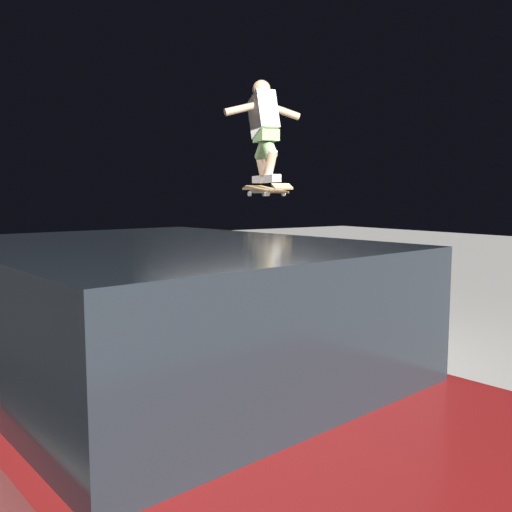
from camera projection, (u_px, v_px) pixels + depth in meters
The scene contains 9 objects.
ground_plane at pixel (283, 355), 6.04m from camera, with size 40.00×40.00×0.00m, color gray.
ledge_box_main at pixel (284, 329), 6.19m from camera, with size 1.82×0.75×0.51m, color #38383D.
person_sitting_on_ledge at pixel (248, 288), 5.99m from camera, with size 0.60×0.77×1.34m.
skateboard at pixel (266, 189), 5.90m from camera, with size 1.04×0.44×0.13m.
skater_airborne at pixel (264, 126), 5.88m from camera, with size 0.64×0.88×1.12m.
kicker_ramp at pixel (161, 318), 7.60m from camera, with size 1.28×0.84×0.43m.
picnic_table_back at pixel (222, 274), 8.91m from camera, with size 1.78×1.44×0.75m.
trash_bin at pixel (257, 402), 3.54m from camera, with size 0.49×0.49×0.83m.
parked_car at pixel (144, 397), 2.62m from camera, with size 4.37×2.29×1.56m.
Camera 1 is at (-4.68, 3.59, 1.76)m, focal length 37.76 mm.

